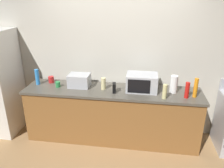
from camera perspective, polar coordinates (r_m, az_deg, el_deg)
name	(u,v)px	position (r m, az deg, el deg)	size (l,w,h in m)	color
ground_plane	(108,152)	(3.73, -0.95, -16.75)	(8.00, 8.00, 0.00)	#A87F51
back_wall	(116,56)	(3.84, 0.91, 7.13)	(6.40, 0.10, 2.70)	beige
counter_run	(112,114)	(3.80, 0.00, -7.68)	(2.84, 0.64, 0.90)	brown
microwave	(142,82)	(3.56, 7.54, 0.39)	(0.48, 0.35, 0.27)	#B7BABF
toaster_oven	(79,81)	(3.73, -8.28, 0.88)	(0.34, 0.26, 0.21)	#B7BABF
paper_towel_roll	(174,84)	(3.60, 15.37, -0.03)	(0.12, 0.12, 0.27)	white
cordless_phone	(114,88)	(3.49, 0.54, -0.96)	(0.05, 0.11, 0.15)	black
bottle_hand_soap	(103,84)	(3.59, -2.19, 0.10)	(0.07, 0.07, 0.19)	beige
bottle_vinegar	(165,92)	(3.35, 13.20, -1.89)	(0.07, 0.07, 0.22)	beige
bottle_spray_cleaner	(37,77)	(3.98, -18.39, 1.70)	(0.07, 0.07, 0.26)	#338CE5
bottle_dish_soap	(196,88)	(3.52, 20.41, -0.91)	(0.06, 0.06, 0.29)	orange
bottle_hot_sauce	(187,90)	(3.47, 18.48, -1.49)	(0.06, 0.06, 0.24)	red
mug_green	(58,84)	(3.80, -13.53, -0.08)	(0.08, 0.08, 0.09)	#2D8C47
mug_red	(51,80)	(4.02, -15.14, 1.10)	(0.09, 0.09, 0.11)	red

